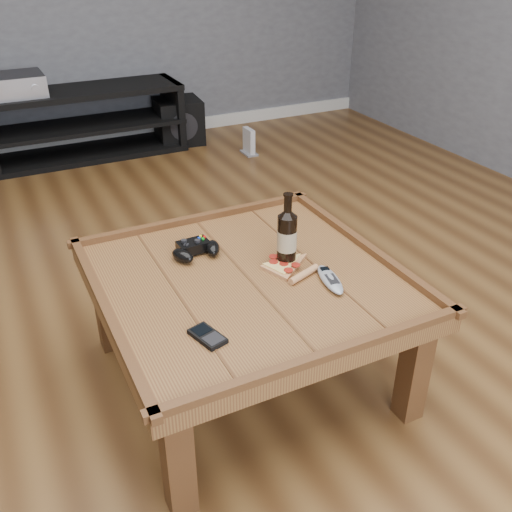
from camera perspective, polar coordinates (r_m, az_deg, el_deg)
name	(u,v)px	position (r m, az deg, el deg)	size (l,w,h in m)	color
ground	(248,377)	(2.23, -0.79, -11.97)	(6.00, 6.00, 0.00)	#4A2D15
baseboard	(84,140)	(4.77, -16.85, 11.05)	(5.00, 0.02, 0.10)	silver
coffee_table	(247,291)	(1.99, -0.86, -3.56)	(1.03, 1.03, 0.48)	brown
media_console	(87,124)	(4.49, -16.59, 12.58)	(1.40, 0.45, 0.50)	black
beer_bottle	(287,236)	(2.00, 3.11, 2.03)	(0.07, 0.07, 0.27)	black
game_controller	(196,249)	(2.09, -6.03, 0.67)	(0.20, 0.14, 0.05)	black
pizza_slice	(287,267)	(2.00, 3.09, -1.13)	(0.22, 0.28, 0.03)	tan
smartphone	(208,336)	(1.68, -4.87, -7.99)	(0.09, 0.13, 0.02)	black
remote_control	(330,279)	(1.94, 7.42, -2.33)	(0.09, 0.20, 0.03)	gray
av_receiver	(13,85)	(4.35, -23.17, 15.42)	(0.41, 0.35, 0.14)	black
subwoofer	(179,121)	(4.68, -7.73, 13.23)	(0.37, 0.37, 0.34)	black
game_console	(249,143)	(4.39, -0.71, 11.28)	(0.09, 0.16, 0.20)	gray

